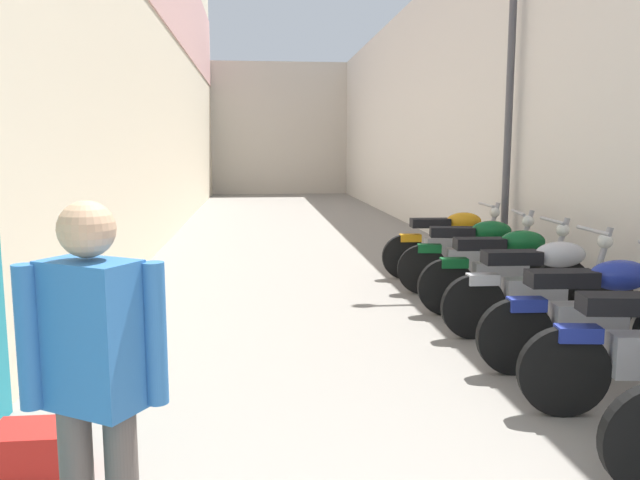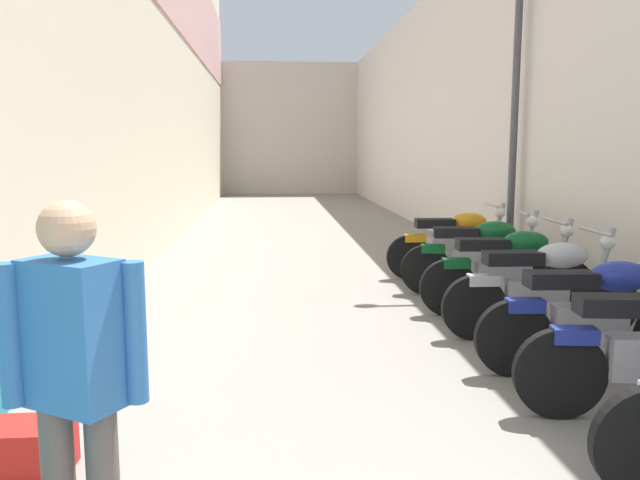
{
  "view_description": "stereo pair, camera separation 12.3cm",
  "coord_description": "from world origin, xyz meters",
  "px_view_note": "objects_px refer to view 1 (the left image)",
  "views": [
    {
      "loc": [
        -0.93,
        -0.27,
        1.74
      ],
      "look_at": [
        -0.35,
        5.45,
        0.92
      ],
      "focal_mm": 35.56,
      "sensor_mm": 36.0,
      "label": 1
    },
    {
      "loc": [
        -0.81,
        -0.28,
        1.74
      ],
      "look_at": [
        -0.35,
        5.45,
        0.92
      ],
      "focal_mm": 35.56,
      "sensor_mm": 36.0,
      "label": 2
    }
  ],
  "objects_px": {
    "motorcycle_fourth": "(596,311)",
    "plastic_crate": "(36,452)",
    "motorcycle_sixth": "(506,268)",
    "motorcycle_eighth": "(451,242)",
    "motorcycle_seventh": "(476,254)",
    "motorcycle_fifth": "(541,285)",
    "street_lamp": "(504,77)",
    "pedestrian_by_doorway": "(95,382)"
  },
  "relations": [
    {
      "from": "motorcycle_eighth",
      "to": "pedestrian_by_doorway",
      "type": "distance_m",
      "value": 6.84
    },
    {
      "from": "motorcycle_fourth",
      "to": "motorcycle_fifth",
      "type": "bearing_deg",
      "value": 90.0
    },
    {
      "from": "motorcycle_sixth",
      "to": "plastic_crate",
      "type": "xyz_separation_m",
      "value": [
        -3.81,
        -3.03,
        -0.36
      ]
    },
    {
      "from": "motorcycle_fourth",
      "to": "pedestrian_by_doorway",
      "type": "xyz_separation_m",
      "value": [
        -3.2,
        -2.3,
        0.42
      ]
    },
    {
      "from": "motorcycle_fifth",
      "to": "motorcycle_eighth",
      "type": "distance_m",
      "value": 2.75
    },
    {
      "from": "motorcycle_sixth",
      "to": "street_lamp",
      "type": "relative_size",
      "value": 0.4
    },
    {
      "from": "motorcycle_fifth",
      "to": "motorcycle_sixth",
      "type": "relative_size",
      "value": 1.0
    },
    {
      "from": "motorcycle_seventh",
      "to": "plastic_crate",
      "type": "relative_size",
      "value": 4.17
    },
    {
      "from": "motorcycle_fourth",
      "to": "motorcycle_sixth",
      "type": "height_order",
      "value": "same"
    },
    {
      "from": "motorcycle_eighth",
      "to": "pedestrian_by_doorway",
      "type": "xyz_separation_m",
      "value": [
        -3.2,
        -6.03,
        0.42
      ]
    },
    {
      "from": "motorcycle_fourth",
      "to": "street_lamp",
      "type": "distance_m",
      "value": 4.49
    },
    {
      "from": "motorcycle_eighth",
      "to": "street_lamp",
      "type": "relative_size",
      "value": 0.4
    },
    {
      "from": "motorcycle_fifth",
      "to": "motorcycle_sixth",
      "type": "bearing_deg",
      "value": 90.0
    },
    {
      "from": "motorcycle_fifth",
      "to": "motorcycle_sixth",
      "type": "xyz_separation_m",
      "value": [
        -0.0,
        0.84,
        0.0
      ]
    },
    {
      "from": "plastic_crate",
      "to": "pedestrian_by_doorway",
      "type": "bearing_deg",
      "value": -60.77
    },
    {
      "from": "pedestrian_by_doorway",
      "to": "plastic_crate",
      "type": "bearing_deg",
      "value": 119.23
    },
    {
      "from": "motorcycle_sixth",
      "to": "motorcycle_seventh",
      "type": "relative_size",
      "value": 1.01
    },
    {
      "from": "motorcycle_eighth",
      "to": "plastic_crate",
      "type": "xyz_separation_m",
      "value": [
        -3.81,
        -4.95,
        -0.36
      ]
    },
    {
      "from": "motorcycle_sixth",
      "to": "pedestrian_by_doorway",
      "type": "bearing_deg",
      "value": -127.92
    },
    {
      "from": "motorcycle_seventh",
      "to": "motorcycle_fourth",
      "type": "bearing_deg",
      "value": -90.0
    },
    {
      "from": "motorcycle_sixth",
      "to": "pedestrian_by_doorway",
      "type": "distance_m",
      "value": 5.23
    },
    {
      "from": "motorcycle_fifth",
      "to": "street_lamp",
      "type": "xyz_separation_m",
      "value": [
        0.7,
        2.87,
        2.2
      ]
    },
    {
      "from": "motorcycle_fifth",
      "to": "plastic_crate",
      "type": "xyz_separation_m",
      "value": [
        -3.81,
        -2.19,
        -0.36
      ]
    },
    {
      "from": "motorcycle_fourth",
      "to": "motorcycle_seventh",
      "type": "distance_m",
      "value": 2.73
    },
    {
      "from": "motorcycle_sixth",
      "to": "motorcycle_eighth",
      "type": "relative_size",
      "value": 1.0
    },
    {
      "from": "motorcycle_seventh",
      "to": "motorcycle_eighth",
      "type": "xyz_separation_m",
      "value": [
        0.0,
        1.0,
        0.0
      ]
    },
    {
      "from": "motorcycle_fourth",
      "to": "plastic_crate",
      "type": "bearing_deg",
      "value": -162.21
    },
    {
      "from": "motorcycle_eighth",
      "to": "street_lamp",
      "type": "bearing_deg",
      "value": 9.85
    },
    {
      "from": "motorcycle_seventh",
      "to": "motorcycle_fifth",
      "type": "bearing_deg",
      "value": -90.0
    },
    {
      "from": "street_lamp",
      "to": "motorcycle_seventh",
      "type": "bearing_deg",
      "value": -122.06
    },
    {
      "from": "motorcycle_sixth",
      "to": "motorcycle_eighth",
      "type": "bearing_deg",
      "value": 90.0
    },
    {
      "from": "motorcycle_seventh",
      "to": "street_lamp",
      "type": "bearing_deg",
      "value": 57.94
    },
    {
      "from": "motorcycle_fourth",
      "to": "plastic_crate",
      "type": "xyz_separation_m",
      "value": [
        -3.81,
        -1.22,
        -0.36
      ]
    },
    {
      "from": "motorcycle_fourth",
      "to": "plastic_crate",
      "type": "height_order",
      "value": "motorcycle_fourth"
    },
    {
      "from": "motorcycle_sixth",
      "to": "plastic_crate",
      "type": "bearing_deg",
      "value": -141.48
    },
    {
      "from": "motorcycle_fourth",
      "to": "plastic_crate",
      "type": "relative_size",
      "value": 4.21
    },
    {
      "from": "motorcycle_eighth",
      "to": "street_lamp",
      "type": "distance_m",
      "value": 2.32
    },
    {
      "from": "motorcycle_sixth",
      "to": "street_lamp",
      "type": "bearing_deg",
      "value": 71.05
    },
    {
      "from": "motorcycle_fourth",
      "to": "motorcycle_seventh",
      "type": "relative_size",
      "value": 1.01
    },
    {
      "from": "street_lamp",
      "to": "motorcycle_eighth",
      "type": "bearing_deg",
      "value": -170.15
    },
    {
      "from": "motorcycle_fifth",
      "to": "motorcycle_sixth",
      "type": "height_order",
      "value": "same"
    },
    {
      "from": "street_lamp",
      "to": "motorcycle_fourth",
      "type": "bearing_deg",
      "value": -100.3
    }
  ]
}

